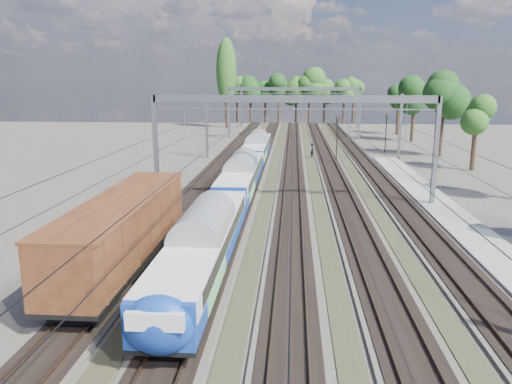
# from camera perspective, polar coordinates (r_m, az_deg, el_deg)

# --- Properties ---
(track_bed) EXTENTS (21.00, 130.00, 0.34)m
(track_bed) POSITION_cam_1_polar(r_m,az_deg,el_deg) (56.81, 4.20, 2.41)
(track_bed) COLOR #47423A
(track_bed) RESTS_ON ground
(platform) EXTENTS (3.00, 70.00, 0.30)m
(platform) POSITION_cam_1_polar(r_m,az_deg,el_deg) (34.64, 24.43, -5.34)
(platform) COLOR gray
(platform) RESTS_ON ground
(catenary) EXTENTS (25.65, 130.00, 9.00)m
(catenary) POSITION_cam_1_polar(r_m,az_deg,el_deg) (63.71, 4.62, 9.22)
(catenary) COLOR slate
(catenary) RESTS_ON ground
(tree_belt) EXTENTS (39.77, 98.93, 12.00)m
(tree_belt) POSITION_cam_1_polar(r_m,az_deg,el_deg) (104.50, 8.36, 11.28)
(tree_belt) COLOR black
(tree_belt) RESTS_ON ground
(poplar) EXTENTS (4.40, 4.40, 19.04)m
(poplar) POSITION_cam_1_polar(r_m,az_deg,el_deg) (109.88, -3.41, 13.53)
(poplar) COLOR black
(poplar) RESTS_ON ground
(emu_train) EXTENTS (2.66, 56.35, 3.89)m
(emu_train) POSITION_cam_1_polar(r_m,az_deg,el_deg) (43.76, -1.71, 2.27)
(emu_train) COLOR black
(emu_train) RESTS_ON ground
(freight_boxcar) EXTENTS (3.15, 15.22, 3.93)m
(freight_boxcar) POSITION_cam_1_polar(r_m,az_deg,el_deg) (27.74, -14.90, -4.08)
(freight_boxcar) COLOR black
(freight_boxcar) RESTS_ON ground
(worker) EXTENTS (0.50, 0.75, 2.01)m
(worker) POSITION_cam_1_polar(r_m,az_deg,el_deg) (67.05, 6.46, 4.72)
(worker) COLOR black
(worker) RESTS_ON ground
(signal_near) EXTENTS (0.39, 0.36, 5.60)m
(signal_near) POSITION_cam_1_polar(r_m,az_deg,el_deg) (64.37, 9.26, 6.58)
(signal_near) COLOR black
(signal_near) RESTS_ON ground
(signal_far) EXTENTS (0.37, 0.34, 5.55)m
(signal_far) POSITION_cam_1_polar(r_m,az_deg,el_deg) (74.04, 14.66, 7.09)
(signal_far) COLOR black
(signal_far) RESTS_ON ground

